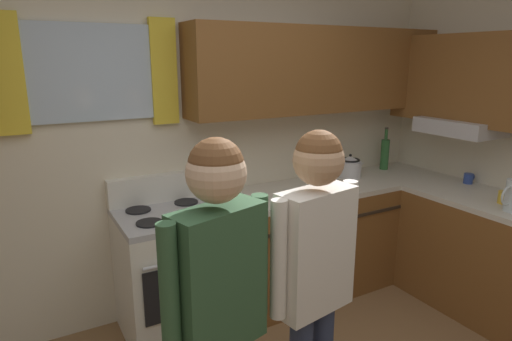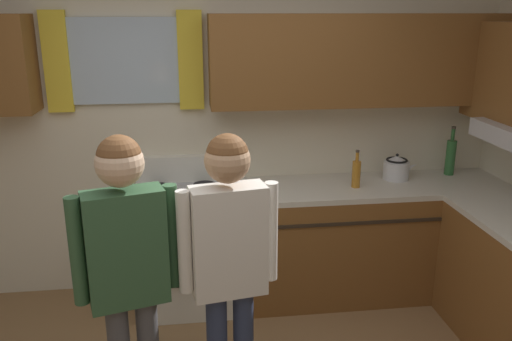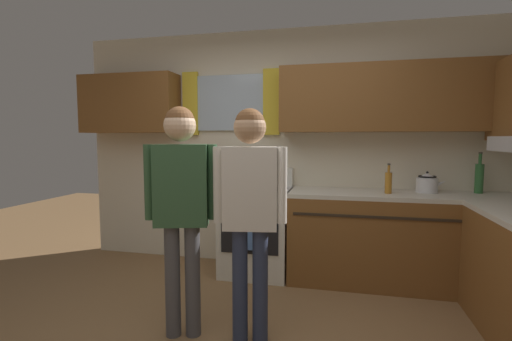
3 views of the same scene
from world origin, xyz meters
The scene contains 8 objects.
back_wall_unit centered at (0.07, 1.82, 1.50)m, with size 4.60×0.42×2.60m.
kitchen_counter_run centered at (1.55, 1.12, 0.45)m, with size 2.12×2.08×0.90m.
stove_oven centered at (-0.19, 1.54, 0.47)m, with size 0.69×0.67×1.10m.
bottle_wine_green centered at (1.96, 1.70, 1.05)m, with size 0.08×0.08×0.39m.
bottle_oil_amber centered at (1.11, 1.49, 1.01)m, with size 0.06×0.06×0.29m.
stovetop_kettle centered at (1.48, 1.64, 1.00)m, with size 0.27×0.20×0.21m.
adult_left centered at (-0.43, 0.21, 1.03)m, with size 0.49×0.25×1.64m.
adult_in_plaid centered at (0.06, 0.25, 1.02)m, with size 0.50×0.22×1.63m.
Camera 3 is at (0.65, -2.15, 1.43)m, focal length 25.65 mm.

